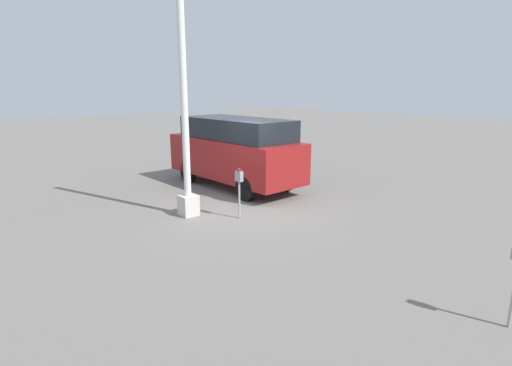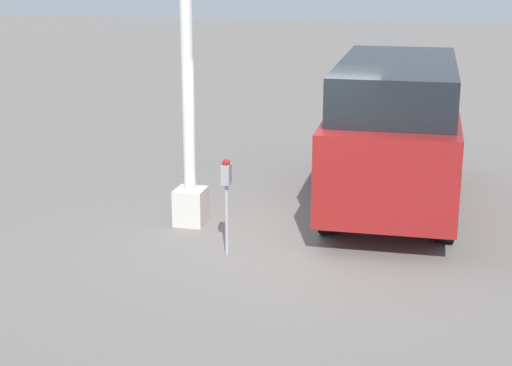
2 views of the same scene
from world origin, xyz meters
The scene contains 4 objects.
ground_plane centered at (0.00, 0.00, 0.00)m, with size 80.00×80.00×0.00m, color slate.
parking_meter_near centered at (-0.75, 0.56, 0.98)m, with size 0.21×0.13×1.33m.
lamp_post centered at (0.34, 1.44, 2.07)m, with size 0.44×0.44×5.81m.
parked_van centered at (2.04, -1.41, 1.27)m, with size 5.20×2.04×2.34m.
Camera 1 is at (-8.59, 6.61, 3.33)m, focal length 28.00 mm.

